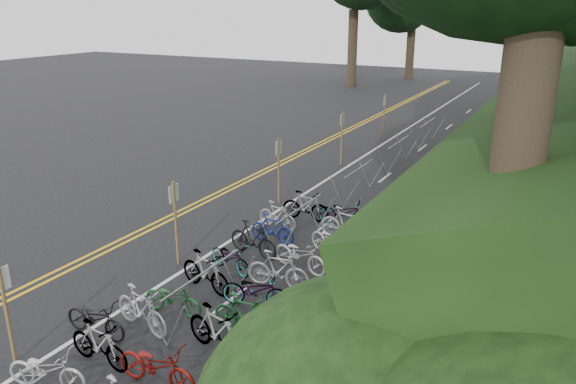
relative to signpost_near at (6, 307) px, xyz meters
name	(u,v)px	position (x,y,z in m)	size (l,w,h in m)	color
ground	(13,346)	(-0.58, 0.37, -1.31)	(120.00, 120.00, 0.00)	black
road_markings	(268,210)	(0.05, 10.47, -1.31)	(7.47, 80.00, 0.01)	gold
red_curb	(419,216)	(5.12, 12.37, -1.26)	(0.25, 28.00, 0.10)	maroon
bike_racks_rest	(358,176)	(2.42, 13.37, -0.46)	(1.14, 23.00, 1.17)	#8F959F
signpost_near	(6,307)	(0.00, 0.00, 0.00)	(0.08, 0.40, 2.28)	brown
signposts_rest	(314,149)	(0.02, 14.37, 0.12)	(0.08, 18.40, 2.50)	brown
bike_front	(95,318)	(0.75, 1.56, -0.87)	(1.68, 0.58, 0.88)	black
bike_valet	(223,288)	(2.54, 4.01, -0.83)	(3.43, 14.86, 1.10)	black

